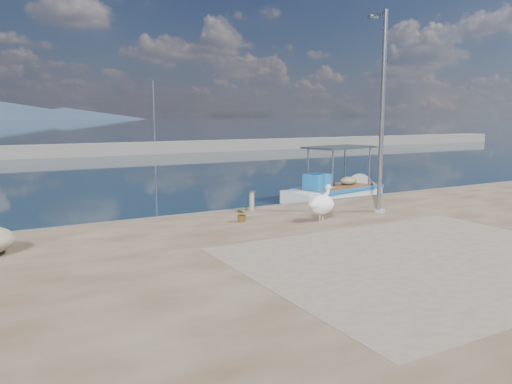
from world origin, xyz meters
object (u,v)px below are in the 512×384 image
(boat_right, at_px, (337,194))
(bollard_near, at_px, (252,200))
(pelican, at_px, (322,204))
(lamp_post, at_px, (381,119))

(boat_right, distance_m, bollard_near, 6.87)
(boat_right, distance_m, pelican, 7.65)
(pelican, bearing_deg, boat_right, 33.30)
(pelican, relative_size, bollard_near, 1.74)
(lamp_post, bearing_deg, pelican, -174.40)
(pelican, xyz_separation_m, lamp_post, (2.71, 0.27, 2.74))
(boat_right, distance_m, lamp_post, 6.88)
(bollard_near, bearing_deg, boat_right, 24.53)
(boat_right, bearing_deg, lamp_post, -125.63)
(lamp_post, distance_m, bollard_near, 5.41)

